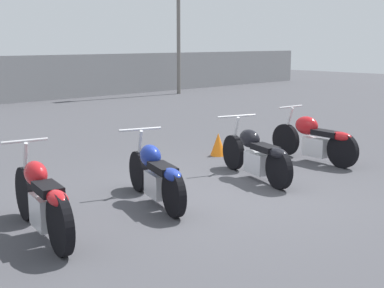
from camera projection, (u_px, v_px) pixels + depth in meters
ground_plane at (222, 193)px, 7.96m from camera, size 60.00×60.00×0.00m
motorcycle_slot_0 at (42, 200)px, 6.09m from camera, size 0.68×2.01×1.04m
motorcycle_slot_1 at (156, 175)px, 7.36m from camera, size 0.86×1.88×0.97m
motorcycle_slot_2 at (256, 154)px, 8.68m from camera, size 0.92×1.95×0.98m
motorcycle_slot_3 at (314, 139)px, 9.95m from camera, size 0.64×1.98×0.99m
traffic_cone_near at (218, 144)px, 10.53m from camera, size 0.31×0.31×0.45m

